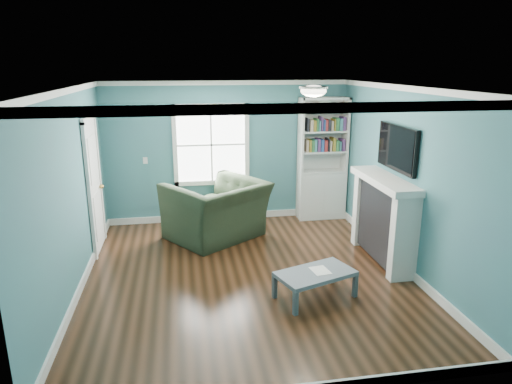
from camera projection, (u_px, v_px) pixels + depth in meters
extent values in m
plane|color=black|center=(248.00, 275.00, 6.45)|extent=(5.00, 5.00, 0.00)
plane|color=teal|center=(228.00, 152.00, 8.47)|extent=(4.50, 0.00, 4.50)
plane|color=teal|center=(293.00, 265.00, 3.72)|extent=(4.50, 0.00, 4.50)
plane|color=teal|center=(71.00, 194.00, 5.74)|extent=(0.00, 5.00, 5.00)
plane|color=teal|center=(404.00, 180.00, 6.45)|extent=(0.00, 5.00, 5.00)
plane|color=white|center=(247.00, 87.00, 5.74)|extent=(5.00, 5.00, 0.00)
cube|color=white|center=(229.00, 216.00, 8.79)|extent=(4.50, 0.03, 0.12)
cube|color=white|center=(82.00, 284.00, 6.07)|extent=(0.03, 5.00, 0.12)
cube|color=white|center=(396.00, 261.00, 6.79)|extent=(0.03, 5.00, 0.12)
cube|color=white|center=(227.00, 83.00, 8.11)|extent=(4.50, 0.04, 0.08)
cube|color=white|center=(296.00, 108.00, 3.40)|extent=(4.50, 0.04, 0.08)
cube|color=white|center=(61.00, 92.00, 5.40)|extent=(0.04, 5.00, 0.08)
cube|color=white|center=(411.00, 89.00, 6.11)|extent=(0.04, 5.00, 0.08)
cube|color=white|center=(211.00, 145.00, 8.37)|extent=(1.24, 0.01, 1.34)
cube|color=white|center=(175.00, 146.00, 8.26)|extent=(0.08, 0.06, 1.50)
cube|color=white|center=(247.00, 144.00, 8.47)|extent=(0.08, 0.06, 1.50)
cube|color=white|center=(212.00, 182.00, 8.55)|extent=(1.40, 0.06, 0.08)
cube|color=white|center=(210.00, 106.00, 8.17)|extent=(1.40, 0.06, 0.08)
cube|color=white|center=(211.00, 145.00, 8.36)|extent=(1.24, 0.03, 0.03)
cube|color=white|center=(211.00, 145.00, 8.36)|extent=(0.03, 0.03, 1.34)
cube|color=silver|center=(321.00, 195.00, 8.79)|extent=(0.90, 0.35, 0.90)
cube|color=silver|center=(301.00, 136.00, 8.41)|extent=(0.04, 0.35, 1.40)
cube|color=silver|center=(345.00, 135.00, 8.54)|extent=(0.04, 0.35, 1.40)
cube|color=silver|center=(321.00, 134.00, 8.63)|extent=(0.90, 0.02, 1.40)
cube|color=silver|center=(325.00, 98.00, 8.29)|extent=(0.90, 0.35, 0.04)
cube|color=silver|center=(322.00, 171.00, 8.66)|extent=(0.84, 0.33, 0.03)
cube|color=silver|center=(323.00, 151.00, 8.56)|extent=(0.84, 0.33, 0.03)
cube|color=silver|center=(323.00, 131.00, 8.45)|extent=(0.84, 0.33, 0.03)
cube|color=silver|center=(324.00, 112.00, 8.36)|extent=(0.84, 0.33, 0.03)
cube|color=tan|center=(323.00, 145.00, 8.50)|extent=(0.70, 0.25, 0.22)
cube|color=olive|center=(324.00, 125.00, 8.40)|extent=(0.70, 0.25, 0.22)
cylinder|color=beige|center=(325.00, 104.00, 8.27)|extent=(0.26, 0.06, 0.26)
cube|color=black|center=(384.00, 222.00, 6.81)|extent=(0.30, 1.20, 1.10)
cube|color=black|center=(382.00, 235.00, 6.86)|extent=(0.22, 0.65, 0.70)
cube|color=silver|center=(404.00, 239.00, 6.17)|extent=(0.36, 0.16, 1.20)
cube|color=silver|center=(365.00, 209.00, 7.44)|extent=(0.36, 0.16, 1.20)
cube|color=silver|center=(385.00, 180.00, 6.63)|extent=(0.44, 1.58, 0.10)
cube|color=black|center=(397.00, 148.00, 6.52)|extent=(0.06, 1.10, 0.65)
cube|color=silver|center=(94.00, 187.00, 7.14)|extent=(0.04, 0.80, 2.05)
cube|color=white|center=(90.00, 195.00, 6.72)|extent=(0.05, 0.08, 2.13)
cube|color=white|center=(99.00, 180.00, 7.57)|extent=(0.05, 0.08, 2.13)
cube|color=white|center=(88.00, 119.00, 6.86)|extent=(0.05, 0.98, 0.08)
sphere|color=#BF8C3F|center=(102.00, 186.00, 7.46)|extent=(0.07, 0.07, 0.07)
ellipsoid|color=white|center=(314.00, 91.00, 6.00)|extent=(0.34, 0.34, 0.15)
cylinder|color=white|center=(314.00, 87.00, 5.99)|extent=(0.38, 0.38, 0.03)
cube|color=white|center=(145.00, 160.00, 8.24)|extent=(0.08, 0.01, 0.12)
imported|color=black|center=(217.00, 201.00, 7.68)|extent=(1.78, 1.66, 1.31)
cube|color=#464E54|center=(295.00, 303.00, 5.39)|extent=(0.07, 0.07, 0.30)
cube|color=#464E54|center=(355.00, 286.00, 5.82)|extent=(0.07, 0.07, 0.30)
cube|color=#464E54|center=(275.00, 287.00, 5.79)|extent=(0.07, 0.07, 0.30)
cube|color=#464E54|center=(332.00, 272.00, 6.22)|extent=(0.07, 0.07, 0.30)
cube|color=#4F5766|center=(315.00, 274.00, 5.76)|extent=(1.09, 0.82, 0.05)
cube|color=white|center=(320.00, 270.00, 5.79)|extent=(0.25, 0.29, 0.00)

